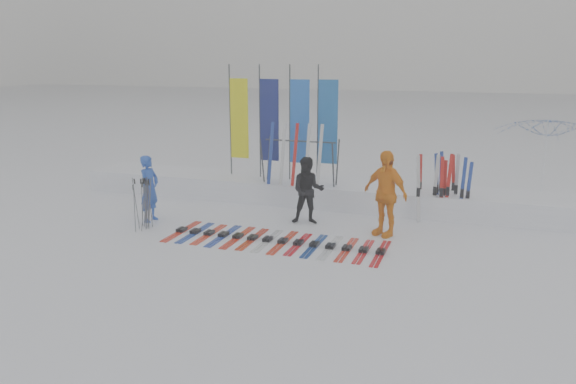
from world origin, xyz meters
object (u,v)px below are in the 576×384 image
at_px(ski_row, 275,240).
at_px(ski_rack, 300,156).
at_px(person_blue, 149,189).
at_px(person_black, 308,191).
at_px(tent_canopy, 543,161).
at_px(person_yellow, 385,193).

distance_m(ski_row, ski_rack, 3.54).
relative_size(person_blue, person_black, 1.00).
xyz_separation_m(ski_row, ski_rack, (-0.48, 3.24, 1.35)).
bearing_deg(tent_canopy, ski_rack, -161.55).
height_order(tent_canopy, ski_row, tent_canopy).
bearing_deg(person_blue, ski_row, -94.38).
distance_m(person_black, ski_row, 1.83).
xyz_separation_m(tent_canopy, ski_row, (-5.79, -5.33, -1.21)).
relative_size(person_black, ski_rack, 0.81).
xyz_separation_m(person_black, person_yellow, (1.93, -0.34, 0.16)).
relative_size(ski_row, ski_rack, 2.38).
bearing_deg(person_black, ski_rack, 99.14).
xyz_separation_m(person_blue, tent_canopy, (9.31, 4.79, 0.42)).
bearing_deg(person_black, person_blue, -179.34).
height_order(person_yellow, tent_canopy, tent_canopy).
relative_size(person_yellow, ski_rack, 0.97).
height_order(person_blue, ski_row, person_blue).
bearing_deg(person_black, tent_canopy, 18.44).
bearing_deg(tent_canopy, person_black, -146.21).
xyz_separation_m(person_yellow, tent_canopy, (3.61, 4.04, 0.25)).
bearing_deg(ski_row, person_yellow, 30.54).
bearing_deg(person_yellow, ski_rack, 171.75).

